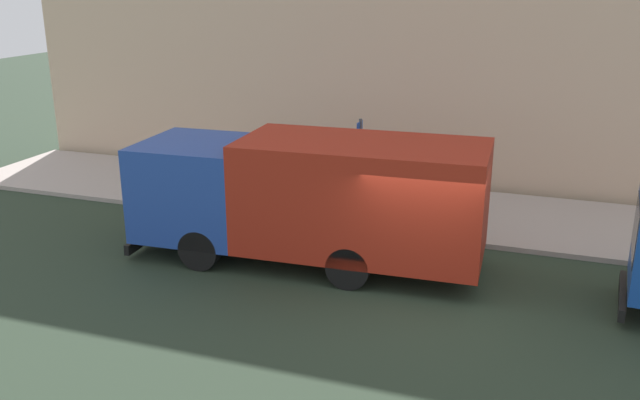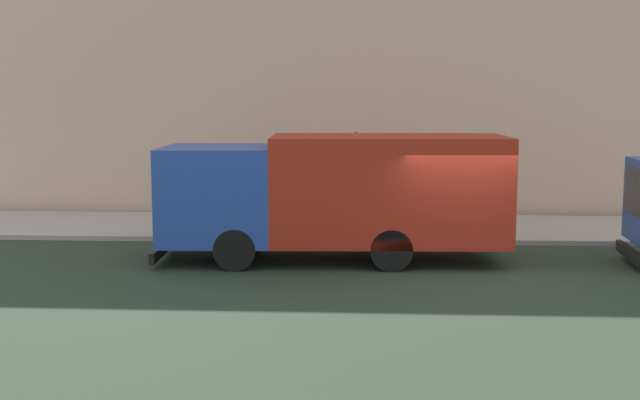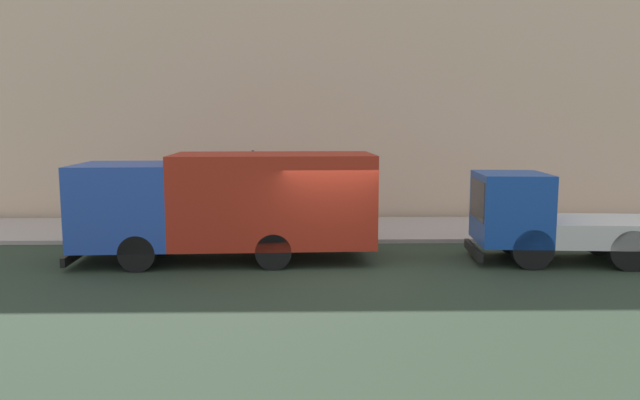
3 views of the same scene
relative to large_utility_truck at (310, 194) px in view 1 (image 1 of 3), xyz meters
name	(u,v)px [view 1 (image 1 of 3)]	position (x,y,z in m)	size (l,w,h in m)	color
ground	(421,296)	(-0.94, -2.73, -1.58)	(80.00, 80.00, 0.00)	#273426
sidewalk	(459,214)	(4.20, -2.73, -1.52)	(4.28, 30.00, 0.13)	#AB9E96
large_utility_truck	(310,194)	(0.00, 0.00, 0.00)	(2.85, 7.91, 2.84)	#2244A1
pedestrian_walking	(297,169)	(3.77, 1.77, -0.55)	(0.43, 0.43, 1.69)	#565541
pedestrian_standing	(197,171)	(2.49, 4.21, -0.52)	(0.52, 0.52, 1.77)	black
traffic_cone_orange	(221,196)	(2.34, 3.42, -1.11)	(0.48, 0.48, 0.69)	orange
street_sign_post	(360,162)	(2.56, -0.40, 0.12)	(0.44, 0.08, 2.69)	#4C5156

